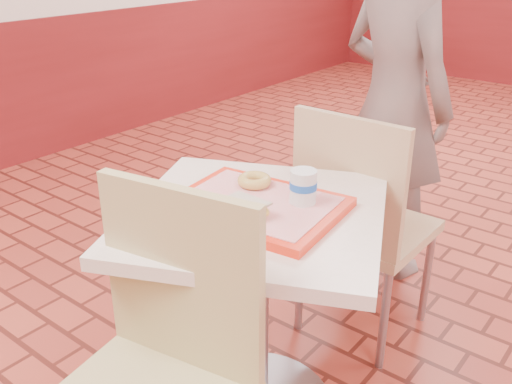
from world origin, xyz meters
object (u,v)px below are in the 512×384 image
Objects in this scene: ring_donut at (254,180)px; main_table at (256,283)px; chair_main_back at (360,218)px; paper_cup at (303,186)px; customer at (394,104)px; serving_tray at (256,206)px; long_john_donut at (248,207)px; chair_main_front at (157,367)px.

main_table is at bearing -49.02° from ring_donut.
chair_main_back is 9.68× the size of paper_cup.
customer is (-0.14, 1.21, 0.30)m from main_table.
main_table is 7.81× the size of paper_cup.
serving_tray is 0.15m from paper_cup.
chair_main_back is at bearing 88.88° from long_john_donut.
paper_cup reaches higher than long_john_donut.
ring_donut is at bearing 123.18° from long_john_donut.
ring_donut is at bearing 177.22° from paper_cup.
customer reaches higher than paper_cup.
chair_main_back is at bearing 85.59° from serving_tray.
main_table is at bearing 112.32° from long_john_donut.
serving_tray is at bearing -144.61° from paper_cup.
ring_donut is 0.20m from long_john_donut.
paper_cup is (0.11, 0.08, 0.34)m from main_table.
chair_main_back is 0.64m from serving_tray.
chair_main_front is 2.05× the size of serving_tray.
paper_cup reaches higher than serving_tray.
serving_tray is at bearing 110.65° from customer.
long_john_donut is (0.03, -0.08, 0.31)m from main_table.
paper_cup is at bearing 98.06° from chair_main_back.
chair_main_back is 0.59m from ring_donut.
chair_main_back is at bearing 120.85° from customer.
serving_tray reaches higher than main_table.
chair_main_back is 9.09× the size of ring_donut.
chair_main_front is 9.31× the size of ring_donut.
customer is at bearing 93.45° from ring_donut.
long_john_donut is (0.11, -0.17, 0.00)m from ring_donut.
serving_tray is at bearing -49.02° from ring_donut.
serving_tray is at bearing 86.11° from chair_main_back.
paper_cup is at bearing 63.20° from long_john_donut.
ring_donut is 0.19m from paper_cup.
customer is at bearing 102.85° from paper_cup.
long_john_donut is (-0.01, -0.67, 0.29)m from chair_main_back.
ring_donut is at bearing 107.26° from customer.
chair_main_back reaches higher than main_table.
chair_main_back is 0.59× the size of customer.
chair_main_back reaches higher than ring_donut.
paper_cup is (0.08, 0.16, 0.03)m from long_john_donut.
long_john_donut is at bearing -67.68° from main_table.
ring_donut is at bearing 130.98° from main_table.
paper_cup reaches higher than main_table.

